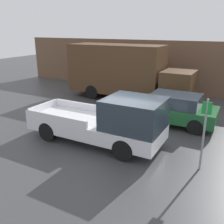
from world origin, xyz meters
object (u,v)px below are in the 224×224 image
at_px(car, 173,109).
at_px(delivery_truck, 124,71).
at_px(parking_sign, 204,131).
at_px(pickup_truck, 108,122).

xyz_separation_m(car, delivery_truck, (-4.18, 3.07, 1.09)).
bearing_deg(delivery_truck, car, -36.29).
relative_size(car, parking_sign, 1.70).
distance_m(delivery_truck, parking_sign, 9.23).
height_order(car, parking_sign, parking_sign).
relative_size(car, delivery_truck, 0.51).
distance_m(pickup_truck, parking_sign, 3.71).
height_order(delivery_truck, parking_sign, delivery_truck).
height_order(car, delivery_truck, delivery_truck).
distance_m(car, parking_sign, 4.30).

